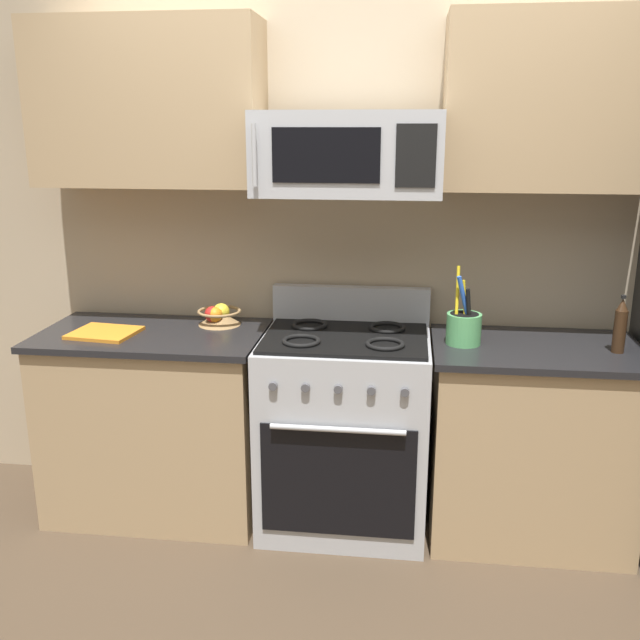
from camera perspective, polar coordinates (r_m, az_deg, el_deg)
ground_plane at (r=3.05m, az=0.78°, el=-21.64°), size 16.00×16.00×0.00m
wall_back at (r=3.47m, az=2.71°, el=6.47°), size 8.00×0.10×2.60m
counter_left at (r=3.54m, az=-13.01°, el=-8.01°), size 1.04×0.62×0.91m
range_oven at (r=3.34m, az=2.01°, el=-8.72°), size 0.76×0.66×1.09m
counter_right at (r=3.38m, az=16.59°, el=-9.37°), size 0.91×0.62×0.91m
microwave at (r=3.07m, az=2.28°, el=13.30°), size 0.79×0.44×0.35m
upper_cabinets_left at (r=3.40m, az=-13.71°, el=16.61°), size 1.03×0.34×0.73m
upper_cabinets_right at (r=3.25m, az=18.31°, el=16.36°), size 0.90×0.34×0.73m
utensil_crock at (r=3.16m, az=11.55°, el=-0.54°), size 0.15×0.15×0.34m
fruit_basket at (r=3.43m, az=-8.20°, el=0.35°), size 0.21×0.21×0.10m
cutting_board at (r=3.40m, az=-17.02°, el=-0.99°), size 0.31×0.28×0.02m
bottle_soy at (r=3.23m, az=23.10°, el=-0.47°), size 0.05×0.05×0.25m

